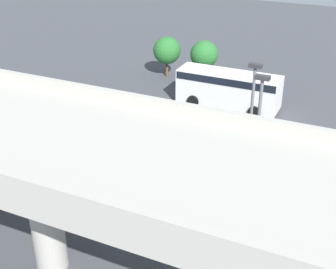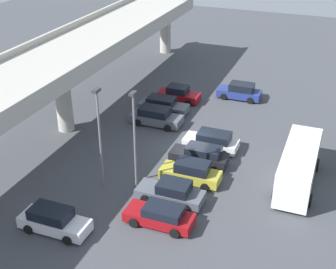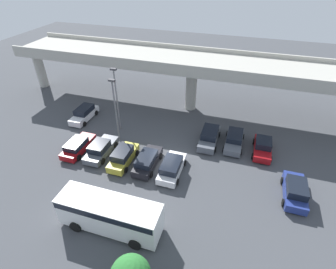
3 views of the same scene
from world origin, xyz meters
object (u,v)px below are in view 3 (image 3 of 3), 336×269
Objects in this scene: parked_car_0 at (84,114)px; parked_car_3 at (123,156)px; parked_car_6 at (209,137)px; shuttle_bus at (110,213)px; parked_car_2 at (101,149)px; parked_car_9 at (295,191)px; parked_car_8 at (263,147)px; parked_car_4 at (147,161)px; lamp_post_near_aisle at (117,95)px; lamp_post_mid_lot at (115,106)px; parked_car_1 at (78,146)px; parked_car_7 at (234,140)px; parked_car_5 at (172,167)px.

parked_car_3 is (8.69, -6.39, 0.01)m from parked_car_0.
parked_car_3 is 10.11m from parked_car_6.
shuttle_bus is at bearing -21.63° from parked_car_6.
parked_car_6 is 0.59× the size of shuttle_bus.
parked_car_2 is at bearing 44.29° from parked_car_0.
parked_car_9 reaches higher than parked_car_3.
parked_car_4 is at bearing -61.96° from parked_car_8.
lamp_post_mid_lot is at bearing -67.18° from lamp_post_near_aisle.
parked_car_1 is 1.01× the size of parked_car_3.
shuttle_bus is at bearing -39.83° from parked_car_8.
parked_car_4 reaches higher than parked_car_7.
lamp_post_near_aisle is at bearing 2.83° from parked_car_2.
shuttle_bus is (-8.25, -14.12, 1.01)m from parked_car_7.
parked_car_3 reaches higher than parked_car_5.
parked_car_0 is 0.97× the size of parked_car_2.
parked_car_4 is 0.96× the size of parked_car_6.
parked_car_1 is at bearing -73.15° from parked_car_8.
parked_car_7 is at bearing -68.67° from parked_car_1.
shuttle_bus is (-14.27, -7.82, 0.94)m from parked_car_9.
parked_car_1 is 1.05× the size of parked_car_8.
parked_car_9 is (11.48, 0.36, 0.04)m from parked_car_5.
parked_car_3 is (2.92, -0.48, 0.06)m from parked_car_2.
parked_car_9 is at bearing 76.59° from parked_car_0.
shuttle_bus is at bearing -145.66° from parked_car_2.
parked_car_1 is 1.01× the size of parked_car_9.
parked_car_1 is 6.07m from lamp_post_mid_lot.
parked_car_1 is 0.95× the size of parked_car_6.
parked_car_8 is at bearing 1.21° from lamp_post_near_aisle.
parked_car_9 is 21.07m from lamp_post_near_aisle.
parked_car_4 reaches higher than parked_car_1.
parked_car_0 is 0.96× the size of parked_car_6.
parked_car_3 is at bearing -92.10° from parked_car_1.
parked_car_2 is at bearing -87.17° from lamp_post_near_aisle.
parked_car_7 is (10.79, 6.61, -0.06)m from parked_car_3.
lamp_post_near_aisle is (-3.18, 5.76, 3.84)m from parked_car_3.
lamp_post_near_aisle is (-13.97, -0.85, 3.91)m from parked_car_7.
parked_car_1 is 0.94× the size of parked_car_7.
shuttle_bus is 12.33m from lamp_post_mid_lot.
parked_car_3 is at bearing -99.32° from parked_car_2.
parked_car_1 is at bearing 90.27° from parked_car_9.
parked_car_2 is at bearing -65.89° from parked_car_7.
parked_car_7 is at bearing -39.34° from parked_car_5.
parked_car_9 is (8.83, -5.89, -0.00)m from parked_car_6.
shuttle_bus is at bearing -133.43° from parked_car_1.
parked_car_3 is 2.67m from parked_car_4.
parked_car_6 is 10.62m from parked_car_9.
lamp_post_near_aisle is at bearing 83.47° from parked_car_0.
parked_car_7 is (5.46, 6.66, -0.03)m from parked_car_5.
parked_car_1 is at bearing 136.57° from shuttle_bus.
parked_car_5 is at bearing 69.52° from shuttle_bus.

